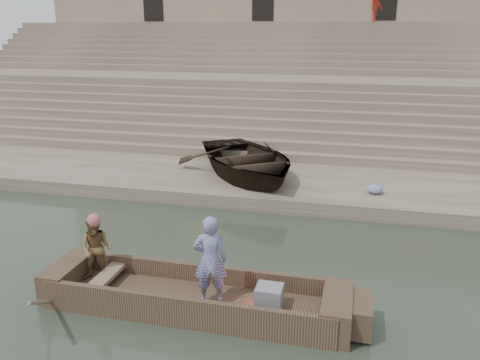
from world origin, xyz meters
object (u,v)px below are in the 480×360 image
at_px(main_rowboat, 194,303).
at_px(pedestrian, 377,3).
at_px(standing_man, 210,260).
at_px(rowing_man, 97,249).
at_px(television, 269,297).
at_px(beached_rowboat, 247,160).

xyz_separation_m(main_rowboat, pedestrian, (3.08, 20.74, 6.02)).
relative_size(standing_man, pedestrian, 0.87).
distance_m(rowing_man, television, 3.41).
bearing_deg(pedestrian, television, -159.76).
bearing_deg(rowing_man, beached_rowboat, 68.81).
bearing_deg(main_rowboat, television, 0.00).
relative_size(television, beached_rowboat, 0.09).
bearing_deg(standing_man, rowing_man, -20.99).
relative_size(main_rowboat, standing_man, 3.08).
bearing_deg(beached_rowboat, pedestrian, 39.56).
height_order(television, beached_rowboat, beached_rowboat).
bearing_deg(pedestrian, rowing_man, -168.95).
bearing_deg(television, beached_rowboat, 106.10).
bearing_deg(beached_rowboat, television, -108.83).
bearing_deg(standing_man, beached_rowboat, -96.75).
bearing_deg(standing_man, pedestrian, -112.41).
bearing_deg(television, main_rowboat, -180.00).
distance_m(rowing_man, pedestrian, 21.80).
relative_size(standing_man, rowing_man, 1.26).
xyz_separation_m(main_rowboat, rowing_man, (-2.00, 0.20, 0.75)).
bearing_deg(standing_man, main_rowboat, -23.71).
bearing_deg(rowing_man, pedestrian, 65.59).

